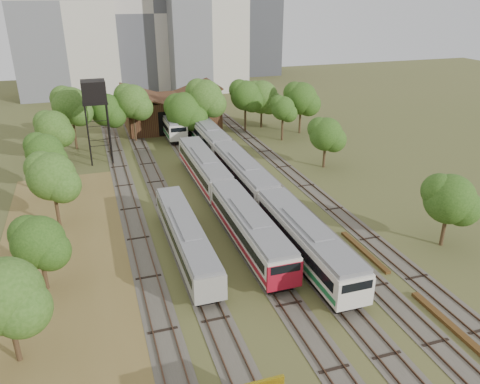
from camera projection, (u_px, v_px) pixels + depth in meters
name	position (u px, v px, depth m)	size (l,w,h in m)	color
ground	(331.00, 324.00, 34.68)	(240.00, 240.00, 0.00)	#475123
dry_grass_patch	(76.00, 308.00, 36.47)	(14.00, 60.00, 0.04)	brown
tracks	(226.00, 196.00, 56.28)	(24.60, 80.00, 0.19)	#4C473D
railcar_red_set	(224.00, 194.00, 51.94)	(3.04, 34.58, 3.76)	black
railcar_green_set	(244.00, 175.00, 57.27)	(3.11, 52.07, 3.85)	black
railcar_rear	(170.00, 122.00, 80.80)	(2.97, 16.08, 3.67)	black
old_grey_coach	(186.00, 237.00, 43.33)	(2.67, 18.00, 3.30)	black
water_tower	(94.00, 94.00, 64.03)	(3.36, 3.36, 11.61)	black
rail_pile_near	(364.00, 251.00, 44.17)	(0.52, 7.77, 0.26)	#543718
rail_pile_far	(454.00, 328.00, 34.06)	(0.56, 8.98, 0.29)	#543718
maintenance_shed	(171.00, 111.00, 83.81)	(16.45, 11.55, 7.58)	#3C1E16
tree_band_left	(40.00, 208.00, 40.97)	(7.15, 58.49, 8.11)	#382616
tree_band_far	(193.00, 102.00, 76.48)	(42.50, 11.11, 9.77)	#382616
tree_band_right	(352.00, 147.00, 58.15)	(5.35, 41.41, 7.27)	#382616
tower_left	(60.00, 0.00, 104.06)	(22.00, 16.00, 42.00)	beige
tower_centre	(148.00, 12.00, 115.36)	(20.00, 18.00, 36.00)	#BCB4AB
tower_far_right	(256.00, 24.00, 134.88)	(12.00, 12.00, 28.00)	#3A3B41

